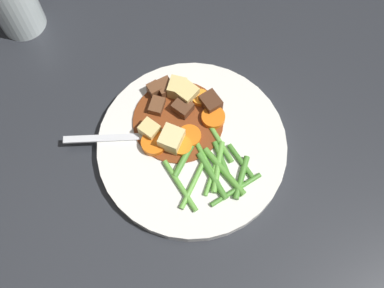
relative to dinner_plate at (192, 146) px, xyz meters
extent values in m
plane|color=#26282D|center=(0.00, 0.00, -0.01)|extent=(3.00, 3.00, 0.00)
cylinder|color=white|center=(0.00, 0.00, 0.00)|extent=(0.26, 0.26, 0.02)
cylinder|color=brown|center=(0.04, 0.01, 0.01)|extent=(0.13, 0.13, 0.00)
cylinder|color=orange|center=(0.02, -0.04, 0.01)|extent=(0.05, 0.05, 0.01)
cylinder|color=orange|center=(0.00, 0.02, 0.01)|extent=(0.03, 0.03, 0.01)
cylinder|color=orange|center=(0.06, -0.04, 0.01)|extent=(0.03, 0.03, 0.01)
cylinder|color=orange|center=(0.01, 0.00, 0.01)|extent=(0.05, 0.05, 0.01)
cylinder|color=orange|center=(0.02, 0.05, 0.01)|extent=(0.05, 0.05, 0.01)
cube|color=#E5CC7A|center=(0.07, -0.02, 0.02)|extent=(0.04, 0.04, 0.02)
cube|color=#E5CC7A|center=(0.08, -0.01, 0.02)|extent=(0.03, 0.03, 0.03)
cube|color=#E5CC7A|center=(0.04, 0.05, 0.02)|extent=(0.03, 0.03, 0.02)
cube|color=#EAD68C|center=(0.01, 0.03, 0.02)|extent=(0.04, 0.04, 0.03)
cube|color=brown|center=(0.09, 0.01, 0.02)|extent=(0.03, 0.02, 0.02)
cube|color=#4C2B19|center=(0.05, -0.05, 0.02)|extent=(0.03, 0.03, 0.02)
cube|color=brown|center=(0.09, 0.02, 0.02)|extent=(0.02, 0.02, 0.02)
cube|color=#56331E|center=(0.05, -0.01, 0.02)|extent=(0.03, 0.03, 0.02)
cube|color=brown|center=(0.07, 0.03, 0.02)|extent=(0.03, 0.03, 0.01)
cylinder|color=#66AD42|center=(-0.01, -0.04, 0.01)|extent=(0.07, 0.02, 0.01)
cylinder|color=#4C8E33|center=(-0.02, 0.02, 0.01)|extent=(0.04, 0.04, 0.01)
cylinder|color=#66AD42|center=(-0.05, 0.02, 0.01)|extent=(0.06, 0.06, 0.01)
cylinder|color=#4C8E33|center=(-0.08, -0.03, 0.01)|extent=(0.02, 0.08, 0.01)
cylinder|color=#4C8E33|center=(-0.05, -0.01, 0.01)|extent=(0.07, 0.02, 0.01)
cylinder|color=#4C8E33|center=(-0.04, -0.03, 0.01)|extent=(0.05, 0.01, 0.01)
cylinder|color=#66AD42|center=(-0.05, -0.01, 0.01)|extent=(0.06, 0.05, 0.01)
cylinder|color=#599E38|center=(-0.05, -0.03, 0.01)|extent=(0.08, 0.03, 0.01)
cylinder|color=#66AD42|center=(-0.05, 0.04, 0.01)|extent=(0.08, 0.02, 0.01)
cylinder|color=#4C8E33|center=(-0.07, -0.04, 0.01)|extent=(0.05, 0.04, 0.01)
cylinder|color=#66AD42|center=(-0.05, -0.02, 0.01)|extent=(0.07, 0.04, 0.01)
cylinder|color=#599E38|center=(-0.04, -0.01, 0.01)|extent=(0.07, 0.01, 0.01)
cylinder|color=#4C8E33|center=(-0.05, -0.05, 0.01)|extent=(0.06, 0.02, 0.01)
cube|color=silver|center=(0.05, 0.11, 0.01)|extent=(0.04, 0.11, 0.00)
cube|color=silver|center=(0.03, 0.05, 0.01)|extent=(0.03, 0.02, 0.00)
cylinder|color=silver|center=(0.01, 0.02, 0.01)|extent=(0.02, 0.04, 0.00)
cylinder|color=silver|center=(0.02, 0.02, 0.01)|extent=(0.02, 0.04, 0.00)
cylinder|color=silver|center=(0.02, 0.02, 0.01)|extent=(0.02, 0.04, 0.00)
cylinder|color=silver|center=(0.03, 0.02, 0.01)|extent=(0.02, 0.04, 0.00)
cylinder|color=silver|center=(0.30, 0.18, 0.04)|extent=(0.07, 0.07, 0.10)
camera|label=1|loc=(-0.24, 0.09, 0.61)|focal=43.73mm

